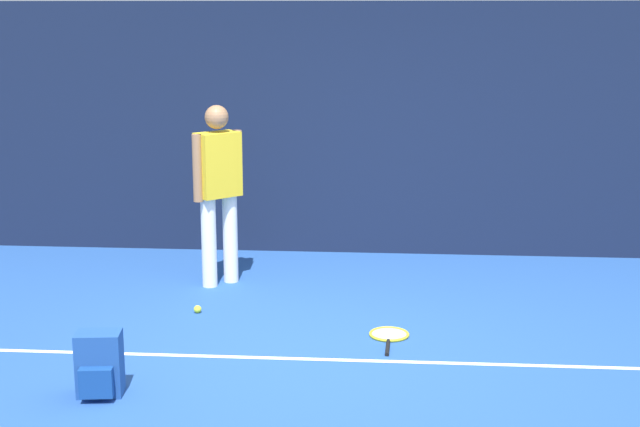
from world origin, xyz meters
The scene contains 7 objects.
ground_plane centered at (0.00, 0.00, 0.00)m, with size 12.00×12.00×0.00m, color #234C93.
back_fence centered at (0.00, 3.00, 1.32)m, with size 10.00×0.10×2.64m, color #141E38.
court_line centered at (0.00, -0.12, 0.00)m, with size 9.00×0.05×0.00m, color white.
tennis_player centered at (-1.05, 1.72, 0.97)m, with size 0.44×0.44×1.70m.
tennis_racket centered at (0.55, 0.40, 0.01)m, with size 0.34×0.62×0.03m.
backpack centered at (-1.39, -0.86, 0.21)m, with size 0.32×0.31×0.44m.
tennis_ball_near_player centered at (-1.09, 0.86, 0.03)m, with size 0.07×0.07×0.07m, color #CCE033.
Camera 1 is at (0.52, -6.44, 2.54)m, focal length 50.77 mm.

